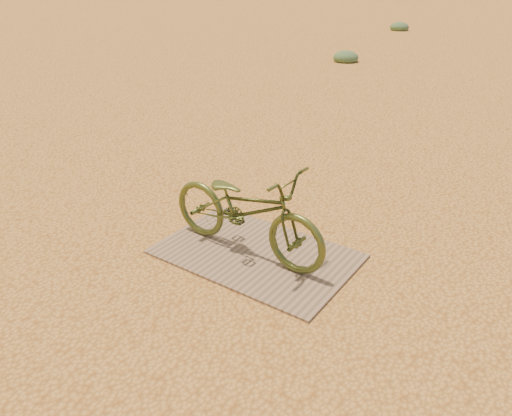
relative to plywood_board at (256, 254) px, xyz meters
The scene contains 5 objects.
ground 0.46m from the plywood_board, 130.46° to the right, with size 120.00×120.00×0.00m, color tan.
plywood_board is the anchor object (origin of this frame).
bicycle 0.43m from the plywood_board, 163.37° to the right, with size 0.55×1.56×0.82m, color #475423.
kale_a 9.42m from the plywood_board, 111.00° to the left, with size 0.63×0.63×0.35m, color #52714B.
kale_c 16.07m from the plywood_board, 106.10° to the left, with size 0.66×0.66×0.36m, color #52714B.
Camera 1 is at (2.43, -2.71, 2.33)m, focal length 35.00 mm.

